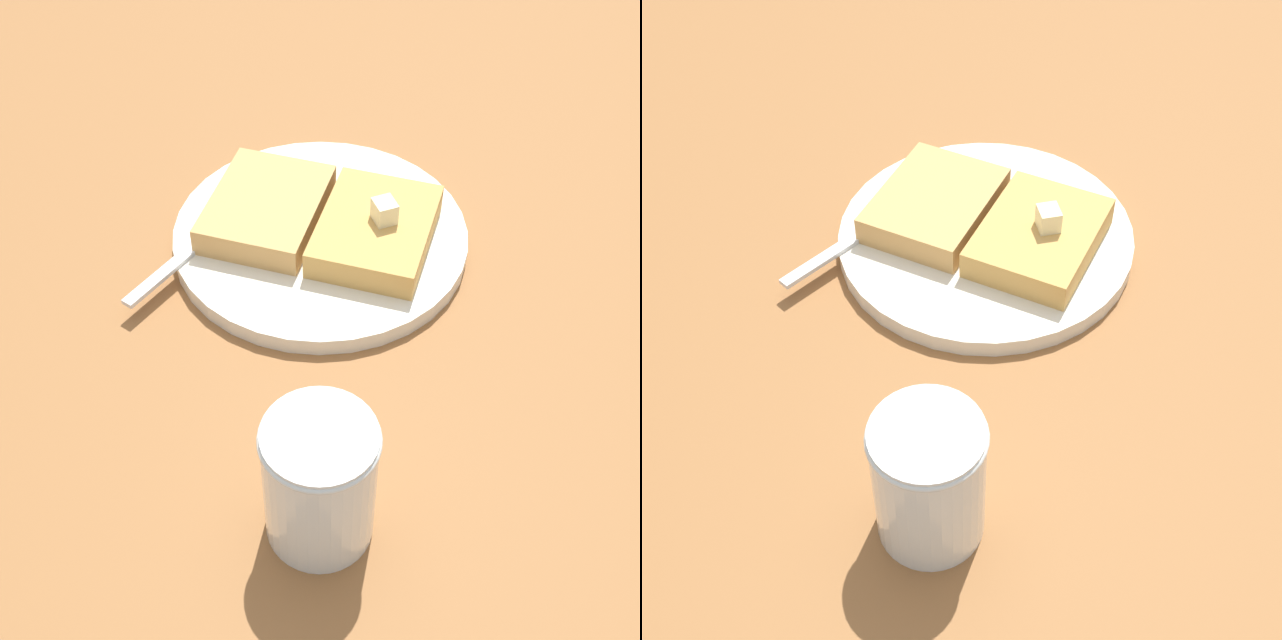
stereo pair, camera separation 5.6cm
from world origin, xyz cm
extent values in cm
cube|color=brown|center=(0.00, 0.00, 1.20)|extent=(115.95, 115.95, 2.41)
cylinder|color=silver|center=(-2.23, 9.73, 3.08)|extent=(21.90, 21.90, 1.35)
torus|color=gray|center=(-2.23, 9.73, 3.36)|extent=(21.90, 21.90, 0.80)
cube|color=tan|center=(-6.39, 10.12, 4.86)|extent=(8.77, 10.91, 2.19)
cube|color=tan|center=(1.94, 9.34, 4.86)|extent=(8.77, 10.91, 2.19)
cube|color=beige|center=(-6.93, 10.07, 6.78)|extent=(2.14, 2.19, 1.65)
cube|color=silver|center=(7.19, 15.38, 3.94)|extent=(4.93, 9.48, 0.36)
cube|color=silver|center=(4.56, 9.54, 3.94)|extent=(3.16, 3.46, 0.36)
cube|color=silver|center=(4.08, 6.47, 3.94)|extent=(1.61, 3.05, 0.36)
cube|color=silver|center=(3.58, 6.69, 3.94)|extent=(1.61, 3.05, 0.36)
cube|color=silver|center=(3.07, 6.92, 3.94)|extent=(1.61, 3.05, 0.36)
cube|color=silver|center=(2.57, 7.15, 3.94)|extent=(1.61, 3.05, 0.36)
cylinder|color=#5C2707|center=(-6.89, 32.94, 5.71)|extent=(5.66, 5.66, 6.61)
cylinder|color=silver|center=(-6.89, 32.94, 6.91)|extent=(6.15, 6.15, 9.00)
torus|color=silver|center=(-6.89, 32.94, 10.96)|extent=(6.41, 6.41, 0.50)
camera|label=1|loc=(-12.03, 58.16, 48.19)|focal=50.00mm
camera|label=2|loc=(-17.40, 56.65, 48.19)|focal=50.00mm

